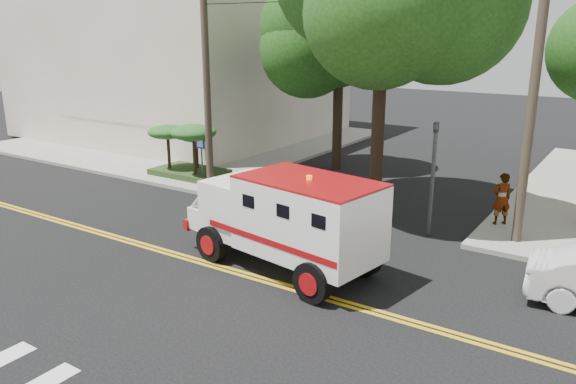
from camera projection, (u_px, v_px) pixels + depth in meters
The scene contains 11 objects.
ground at pixel (222, 268), 15.29m from camera, with size 100.00×100.00×0.00m, color black.
sidewalk_nw at pixel (192, 139), 33.24m from camera, with size 17.00×17.00×0.15m, color gray.
building_left at pixel (181, 50), 34.10m from camera, with size 16.00×14.00×10.00m, color beige.
utility_pole_left at pixel (206, 77), 21.83m from camera, with size 0.28×0.28×9.00m, color #382D23.
utility_pole_right at pixel (533, 95), 15.71m from camera, with size 0.28×0.28×9.00m, color #382D23.
tree_left at pixel (343, 43), 24.59m from camera, with size 4.48×4.20×7.70m.
traffic_signal at pixel (433, 167), 17.17m from camera, with size 0.15×0.18×3.60m.
accessibility_sign at pixel (201, 153), 23.15m from camera, with size 0.45×0.10×2.02m.
palm_planter at pixel (186, 142), 24.08m from camera, with size 3.52×2.63×2.36m.
armored_truck at pixel (287, 216), 14.86m from camera, with size 6.07×3.11×2.64m.
pedestrian_a at pixel (502, 199), 18.13m from camera, with size 0.63×0.41×1.72m, color gray.
Camera 1 is at (9.25, -10.82, 6.22)m, focal length 35.00 mm.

